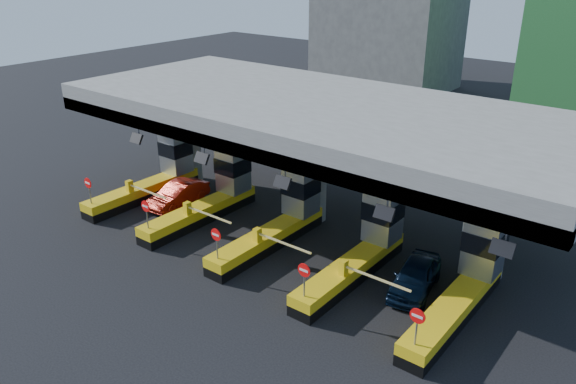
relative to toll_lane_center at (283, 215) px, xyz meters
The scene contains 10 objects.
ground 1.42m from the toll_lane_center, 90.42° to the right, with size 120.00×120.00×0.00m, color black.
toll_canopy 5.40m from the toll_lane_center, 90.02° to the left, with size 28.00×12.09×7.00m.
toll_lane_far_left 10.00m from the toll_lane_center, behind, with size 4.43×8.00×4.16m.
toll_lane_left 5.00m from the toll_lane_center, behind, with size 4.43×8.00×4.16m.
toll_lane_center is the anchor object (origin of this frame).
toll_lane_right 5.00m from the toll_lane_center, ahead, with size 4.43×8.00×4.16m.
toll_lane_far_right 10.00m from the toll_lane_center, ahead, with size 4.43×8.00×4.16m.
bg_building_concrete 39.11m from the toll_lane_center, 111.40° to the left, with size 14.00×10.00×18.00m, color #4C4C49.
van 7.75m from the toll_lane_center, ahead, with size 1.68×4.17×1.42m, color black.
red_car 7.73m from the toll_lane_center, behind, with size 1.45×4.16×1.37m, color maroon.
Camera 1 is at (16.58, -20.39, 14.09)m, focal length 35.00 mm.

